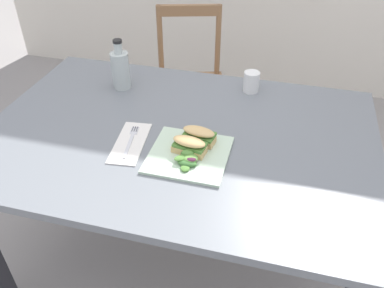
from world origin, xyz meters
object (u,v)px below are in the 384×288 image
at_px(chair_wooden_far, 190,84).
at_px(plate_lunch, 189,154).
at_px(sandwich_half_back, 199,135).
at_px(bottle_cold_brew, 121,71).
at_px(dining_table, 179,155).
at_px(fork_on_napkin, 131,139).
at_px(sandwich_half_front, 189,145).
at_px(cup_extra_side, 251,82).

height_order(chair_wooden_far, plate_lunch, chair_wooden_far).
height_order(sandwich_half_back, bottle_cold_brew, bottle_cold_brew).
bearing_deg(dining_table, bottle_cold_brew, 141.23).
bearing_deg(fork_on_napkin, dining_table, 31.48).
relative_size(plate_lunch, fork_on_napkin, 1.41).
bearing_deg(fork_on_napkin, sandwich_half_front, -6.19).
height_order(chair_wooden_far, fork_on_napkin, chair_wooden_far).
bearing_deg(fork_on_napkin, sandwich_half_back, 9.64).
height_order(dining_table, plate_lunch, plate_lunch).
relative_size(fork_on_napkin, cup_extra_side, 2.13).
xyz_separation_m(chair_wooden_far, plate_lunch, (0.27, -1.01, 0.30)).
distance_m(dining_table, sandwich_half_back, 0.18).
relative_size(chair_wooden_far, sandwich_half_back, 7.17).
relative_size(chair_wooden_far, fork_on_napkin, 4.68).
bearing_deg(plate_lunch, bottle_cold_brew, 136.26).
bearing_deg(cup_extra_side, sandwich_half_front, -105.96).
relative_size(sandwich_half_back, fork_on_napkin, 0.65).
height_order(fork_on_napkin, cup_extra_side, cup_extra_side).
bearing_deg(dining_table, fork_on_napkin, -148.52).
xyz_separation_m(dining_table, fork_on_napkin, (-0.15, -0.09, 0.11)).
xyz_separation_m(chair_wooden_far, fork_on_napkin, (0.05, -0.97, 0.30)).
relative_size(sandwich_half_front, fork_on_napkin, 0.65).
distance_m(chair_wooden_far, cup_extra_side, 0.74).
xyz_separation_m(dining_table, cup_extra_side, (0.21, 0.37, 0.15)).
height_order(chair_wooden_far, sandwich_half_back, chair_wooden_far).
bearing_deg(sandwich_half_back, fork_on_napkin, -170.36).
bearing_deg(plate_lunch, cup_extra_side, 74.38).
distance_m(sandwich_half_back, cup_extra_side, 0.44).
xyz_separation_m(sandwich_half_front, sandwich_half_back, (0.02, 0.06, 0.00)).
distance_m(dining_table, chair_wooden_far, 0.92).
bearing_deg(chair_wooden_far, cup_extra_side, -51.60).
xyz_separation_m(chair_wooden_far, sandwich_half_back, (0.28, -0.93, 0.33)).
bearing_deg(sandwich_half_back, dining_table, 151.52).
bearing_deg(bottle_cold_brew, dining_table, -38.77).
distance_m(plate_lunch, sandwich_half_back, 0.08).
relative_size(fork_on_napkin, bottle_cold_brew, 0.87).
distance_m(fork_on_napkin, cup_extra_side, 0.58).
bearing_deg(cup_extra_side, chair_wooden_far, 128.40).
distance_m(plate_lunch, fork_on_napkin, 0.22).
bearing_deg(sandwich_half_back, cup_extra_side, 73.84).
xyz_separation_m(plate_lunch, cup_extra_side, (0.14, 0.49, 0.04)).
relative_size(plate_lunch, sandwich_half_back, 2.16).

